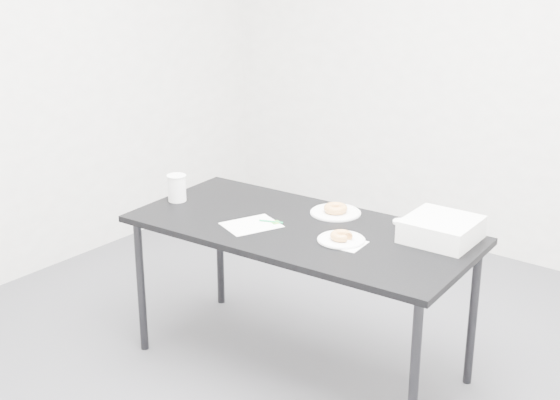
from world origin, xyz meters
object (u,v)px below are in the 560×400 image
Objects in this scene: donut_far at (336,208)px; bakery_box at (441,229)px; pen at (271,221)px; coffee_cup at (177,188)px; table at (301,238)px; plate_near at (341,240)px; donut_near at (341,236)px; plate_far at (335,213)px; scorecard at (251,225)px.

bakery_box reaches higher than donut_far.
pen is 1.00× the size of donut_far.
coffee_cup is at bearing -155.11° from donut_far.
plate_near is (0.25, -0.03, 0.06)m from table.
donut_far is (-0.22, 0.28, 0.00)m from donut_near.
plate_far is at bearing 80.32° from table.
plate_near reaches higher than scorecard.
coffee_cup reaches higher than pen.
table is 0.26m from donut_near.
table is 14.31× the size of donut_far.
donut_near is at bearing -10.55° from table.
bakery_box is (0.75, 0.31, 0.05)m from pen.
plate_near reaches higher than plate_far.
plate_near is 0.71× the size of bakery_box.
donut_far is (0.17, 0.30, 0.02)m from pen.
bakery_box is (0.60, 0.26, 0.11)m from table.
coffee_cup is at bearing -161.10° from scorecard.
plate_near is at bearing -10.55° from table.
plate_near is at bearing -51.70° from plate_far.
bakery_box is (0.57, 0.01, 0.03)m from donut_far.
bakery_box is at bearing 39.79° from donut_near.
scorecard is at bearing -120.70° from donut_far.
bakery_box is (0.35, 0.29, 0.03)m from donut_near.
donut_near is (0.45, 0.10, 0.02)m from scorecard.
donut_far is at bearing 128.30° from plate_near.
plate_far is (0.03, 0.25, 0.06)m from table.
coffee_cup is 1.38m from bakery_box.
donut_near reaches higher than table.
donut_near is 0.87× the size of donut_far.
scorecard is 1.17× the size of plate_near.
donut_near reaches higher than plate_near.
donut_near is 0.36m from plate_far.
donut_near is (0.40, 0.02, 0.02)m from pen.
donut_far reaches higher than scorecard.
plate_far is at bearing 0.00° from donut_far.
donut_far is 0.84× the size of coffee_cup.
coffee_cup is 0.46× the size of bakery_box.
plate_far is at bearing 128.30° from donut_near.
coffee_cup is at bearing -176.10° from table.
pen is 0.84× the size of coffee_cup.
plate_far is (0.17, 0.30, -0.00)m from pen.
scorecard is 0.45m from donut_far.
pen is 0.40m from plate_near.
donut_near is 0.33× the size of bakery_box.
table is at bearing -95.92° from plate_far.
pen is at bearing -166.40° from table.
scorecard is at bearing -120.70° from plate_far.
scorecard is 0.53m from coffee_cup.
table is at bearing 173.22° from plate_near.
coffee_cup reaches higher than table.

